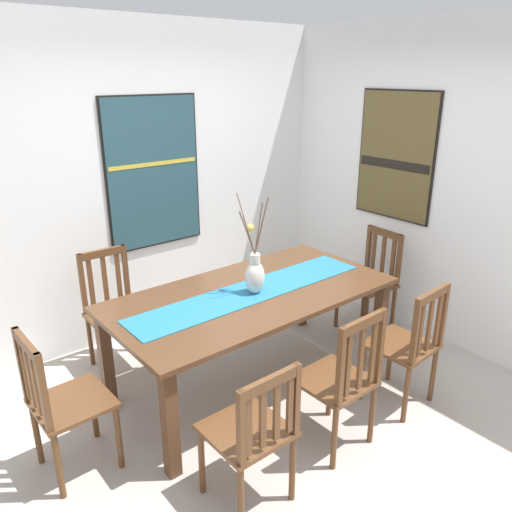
{
  "coord_description": "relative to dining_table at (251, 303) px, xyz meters",
  "views": [
    {
      "loc": [
        -2.01,
        -2.1,
        2.27
      ],
      "look_at": [
        0.16,
        0.56,
        1.0
      ],
      "focal_mm": 35.13,
      "sensor_mm": 36.0,
      "label": 1
    }
  ],
  "objects": [
    {
      "name": "painting_on_back_wall",
      "position": [
        -0.04,
        1.3,
        0.77
      ],
      "size": [
        0.88,
        0.05,
        1.3
      ],
      "color": "black"
    },
    {
      "name": "dining_table",
      "position": [
        0.0,
        0.0,
        0.0
      ],
      "size": [
        2.08,
        1.05,
        0.77
      ],
      "color": "#51331E",
      "rests_on": "ground_plane"
    },
    {
      "name": "centerpiece_vase",
      "position": [
        0.01,
        -0.03,
        0.24
      ],
      "size": [
        0.25,
        0.19,
        0.72
      ],
      "color": "silver",
      "rests_on": "dining_table"
    },
    {
      "name": "wall_back",
      "position": [
        -0.07,
        1.37,
        0.68
      ],
      "size": [
        6.4,
        0.12,
        2.7
      ],
      "primitive_type": "cube",
      "color": "white",
      "rests_on": "ground_plane"
    },
    {
      "name": "chair_0",
      "position": [
        -0.01,
        -0.89,
        -0.18
      ],
      "size": [
        0.43,
        0.43,
        0.97
      ],
      "color": "brown",
      "rests_on": "ground_plane"
    },
    {
      "name": "wall_side",
      "position": [
        1.79,
        -0.49,
        0.68
      ],
      "size": [
        0.12,
        6.4,
        2.7
      ],
      "primitive_type": "cube",
      "color": "white",
      "rests_on": "ground_plane"
    },
    {
      "name": "table_runner",
      "position": [
        -0.0,
        -0.0,
        0.1
      ],
      "size": [
        1.92,
        0.36,
        0.01
      ],
      "primitive_type": "cube",
      "color": "#236B93",
      "rests_on": "dining_table"
    },
    {
      "name": "chair_2",
      "position": [
        -0.72,
        -0.91,
        -0.2
      ],
      "size": [
        0.42,
        0.42,
        0.89
      ],
      "color": "brown",
      "rests_on": "ground_plane"
    },
    {
      "name": "chair_3",
      "position": [
        1.4,
        -0.0,
        -0.19
      ],
      "size": [
        0.45,
        0.45,
        0.94
      ],
      "color": "brown",
      "rests_on": "ground_plane"
    },
    {
      "name": "painting_on_side_wall",
      "position": [
        1.73,
        0.09,
        0.89
      ],
      "size": [
        0.05,
        0.79,
        1.13
      ],
      "color": "black"
    },
    {
      "name": "chair_4",
      "position": [
        0.68,
        -0.9,
        -0.19
      ],
      "size": [
        0.44,
        0.44,
        0.94
      ],
      "color": "brown",
      "rests_on": "ground_plane"
    },
    {
      "name": "chair_5",
      "position": [
        -1.42,
        -0.02,
        -0.18
      ],
      "size": [
        0.43,
        0.43,
        0.94
      ],
      "color": "brown",
      "rests_on": "ground_plane"
    },
    {
      "name": "ground_plane",
      "position": [
        -0.07,
        -0.49,
        -0.69
      ],
      "size": [
        6.4,
        6.4,
        0.03
      ],
      "primitive_type": "cube",
      "color": "#B2A89E"
    },
    {
      "name": "chair_1",
      "position": [
        -0.69,
        0.89,
        -0.18
      ],
      "size": [
        0.43,
        0.43,
        0.96
      ],
      "color": "brown",
      "rests_on": "ground_plane"
    }
  ]
}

